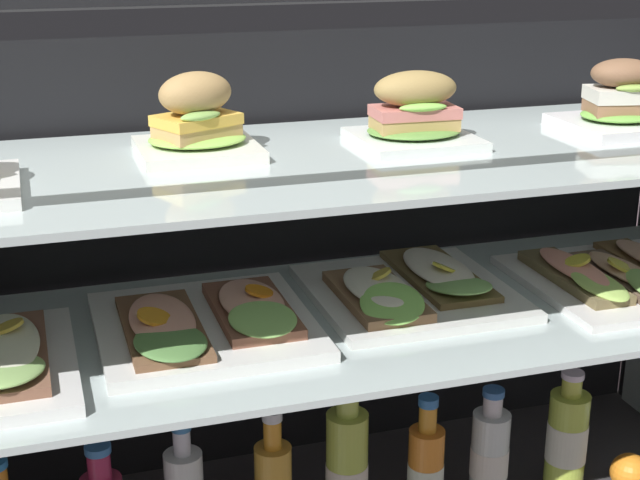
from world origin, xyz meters
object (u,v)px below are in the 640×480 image
Objects in this scene: juice_bottle_front_middle at (426,467)px; juice_bottle_near_post at (490,453)px; open_sandwich_tray_right_of_center at (411,288)px; open_sandwich_tray_near_right_corner at (622,276)px; plated_roll_sandwich_near_right_corner at (197,124)px; plated_roll_sandwich_mid_left at (415,117)px; juice_bottle_tucked_behind at (567,439)px; juice_bottle_back_center at (347,467)px; orange_fruit_beside_bottles at (630,473)px; plated_roll_sandwich_left_of_center at (620,105)px; open_sandwich_tray_far_left at (208,322)px.

juice_bottle_near_post is (0.12, 0.00, 0.00)m from juice_bottle_front_middle.
open_sandwich_tray_right_of_center is 0.36m from open_sandwich_tray_near_right_corner.
open_sandwich_tray_right_of_center is at bearing -5.51° from plated_roll_sandwich_near_right_corner.
plated_roll_sandwich_mid_left is 0.65m from juice_bottle_tucked_behind.
plated_roll_sandwich_near_right_corner is at bearing 173.61° from juice_bottle_near_post.
plated_roll_sandwich_near_right_corner is 0.77m from juice_bottle_near_post.
open_sandwich_tray_near_right_corner is 1.30× the size of juice_bottle_back_center.
plated_roll_sandwich_mid_left is 2.53× the size of orange_fruit_beside_bottles.
juice_bottle_tucked_behind is at bearing -7.88° from plated_roll_sandwich_mid_left.
plated_roll_sandwich_left_of_center is at bearing 26.66° from juice_bottle_tucked_behind.
juice_bottle_near_post reaches higher than orange_fruit_beside_bottles.
open_sandwich_tray_right_of_center is 1.56× the size of juice_bottle_near_post.
plated_roll_sandwich_mid_left is at bearing -5.52° from plated_roll_sandwich_near_right_corner.
plated_roll_sandwich_near_right_corner is 0.53× the size of open_sandwich_tray_far_left.
plated_roll_sandwich_near_right_corner is 0.62m from juice_bottle_back_center.
plated_roll_sandwich_mid_left is 0.55× the size of open_sandwich_tray_near_right_corner.
open_sandwich_tray_right_of_center reaches higher than orange_fruit_beside_bottles.
plated_roll_sandwich_mid_left reaches higher than open_sandwich_tray_far_left.
open_sandwich_tray_near_right_corner is at bearing 142.75° from orange_fruit_beside_bottles.
plated_roll_sandwich_near_right_corner is 0.97× the size of plated_roll_sandwich_mid_left.
plated_roll_sandwich_near_right_corner is at bearing 172.79° from open_sandwich_tray_near_right_corner.
plated_roll_sandwich_mid_left reaches higher than orange_fruit_beside_bottles.
open_sandwich_tray_right_of_center is 0.42m from juice_bottle_tucked_behind.
open_sandwich_tray_near_right_corner is 0.55m from juice_bottle_back_center.
juice_bottle_back_center is at bearing -179.41° from plated_roll_sandwich_left_of_center.
plated_roll_sandwich_mid_left is 0.28m from open_sandwich_tray_right_of_center.
open_sandwich_tray_far_left reaches higher than juice_bottle_near_post.
plated_roll_sandwich_mid_left is at bearing 174.97° from open_sandwich_tray_right_of_center.
plated_roll_sandwich_mid_left is at bearing 141.02° from juice_bottle_front_middle.
open_sandwich_tray_far_left is at bearing -173.98° from open_sandwich_tray_right_of_center.
plated_roll_sandwich_left_of_center reaches higher than plated_roll_sandwich_mid_left.
open_sandwich_tray_near_right_corner is at bearing -1.58° from open_sandwich_tray_far_left.
open_sandwich_tray_far_left is 1.00× the size of open_sandwich_tray_right_of_center.
open_sandwich_tray_right_of_center reaches higher than juice_bottle_near_post.
juice_bottle_front_middle is (0.36, -0.06, -0.60)m from plated_roll_sandwich_near_right_corner.
orange_fruit_beside_bottles is (0.25, -0.06, -0.05)m from juice_bottle_near_post.
plated_roll_sandwich_near_right_corner reaches higher than juice_bottle_front_middle.
plated_roll_sandwich_mid_left is 0.61m from juice_bottle_near_post.
open_sandwich_tray_near_right_corner reaches higher than juice_bottle_front_middle.
plated_roll_sandwich_near_right_corner is 0.82× the size of juice_bottle_near_post.
plated_roll_sandwich_left_of_center is 0.68m from juice_bottle_front_middle.
plated_roll_sandwich_mid_left is at bearing 171.74° from juice_bottle_near_post.
orange_fruit_beside_bottles is (0.40, -0.09, -0.64)m from plated_roll_sandwich_mid_left.
open_sandwich_tray_far_left reaches higher than juice_bottle_front_middle.
open_sandwich_tray_far_left is 1.31× the size of juice_bottle_back_center.
juice_bottle_front_middle is (0.36, 0.01, -0.32)m from open_sandwich_tray_far_left.
plated_roll_sandwich_left_of_center is 0.55× the size of open_sandwich_tray_near_right_corner.
open_sandwich_tray_far_left is 0.70m from juice_bottle_tucked_behind.
juice_bottle_near_post is (0.49, 0.01, -0.32)m from open_sandwich_tray_far_left.
juice_bottle_back_center is at bearing 178.36° from juice_bottle_near_post.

